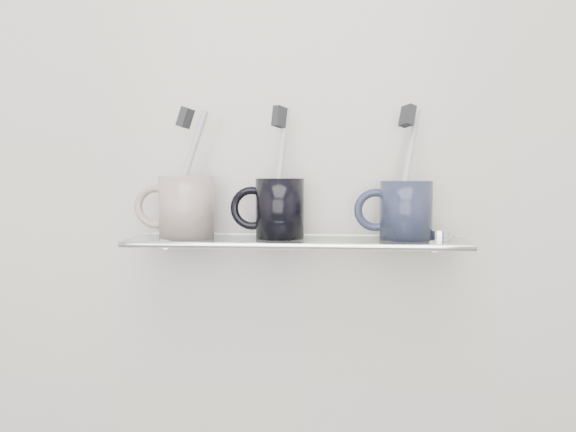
# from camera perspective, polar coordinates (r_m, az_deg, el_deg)

# --- Properties ---
(wall_back) EXTENTS (2.50, 0.00, 2.50)m
(wall_back) POSITION_cam_1_polar(r_m,az_deg,el_deg) (0.90, 1.10, 7.72)
(wall_back) COLOR beige
(wall_back) RESTS_ON ground
(shelf_glass) EXTENTS (0.50, 0.12, 0.01)m
(shelf_glass) POSITION_cam_1_polar(r_m,az_deg,el_deg) (0.84, 0.82, -2.58)
(shelf_glass) COLOR silver
(shelf_glass) RESTS_ON wall_back
(shelf_rail) EXTENTS (0.50, 0.01, 0.01)m
(shelf_rail) POSITION_cam_1_polar(r_m,az_deg,el_deg) (0.78, 0.54, -3.08)
(shelf_rail) COLOR silver
(shelf_rail) RESTS_ON shelf_glass
(bracket_left) EXTENTS (0.02, 0.03, 0.02)m
(bracket_left) POSITION_cam_1_polar(r_m,az_deg,el_deg) (0.93, -12.09, -2.71)
(bracket_left) COLOR silver
(bracket_left) RESTS_ON wall_back
(bracket_right) EXTENTS (0.02, 0.03, 0.02)m
(bracket_right) POSITION_cam_1_polar(r_m,az_deg,el_deg) (0.90, 14.51, -2.96)
(bracket_right) COLOR silver
(bracket_right) RESTS_ON wall_back
(mug_left) EXTENTS (0.08, 0.08, 0.09)m
(mug_left) POSITION_cam_1_polar(r_m,az_deg,el_deg) (0.87, -10.26, 0.92)
(mug_left) COLOR silver
(mug_left) RESTS_ON shelf_glass
(mug_left_handle) EXTENTS (0.07, 0.01, 0.07)m
(mug_left_handle) POSITION_cam_1_polar(r_m,az_deg,el_deg) (0.88, -13.25, 0.93)
(mug_left_handle) COLOR silver
(mug_left_handle) RESTS_ON mug_left
(toothbrush_left) EXTENTS (0.07, 0.02, 0.18)m
(toothbrush_left) POSITION_cam_1_polar(r_m,az_deg,el_deg) (0.87, -10.31, 4.52)
(toothbrush_left) COLOR #B7B6BE
(toothbrush_left) RESTS_ON mug_left
(bristles_left) EXTENTS (0.03, 0.03, 0.03)m
(bristles_left) POSITION_cam_1_polar(r_m,az_deg,el_deg) (0.87, -10.39, 9.80)
(bristles_left) COLOR #26272A
(bristles_left) RESTS_ON toothbrush_left
(mug_center) EXTENTS (0.09, 0.09, 0.09)m
(mug_center) POSITION_cam_1_polar(r_m,az_deg,el_deg) (0.84, -0.84, 0.78)
(mug_center) COLOR black
(mug_center) RESTS_ON shelf_glass
(mug_center_handle) EXTENTS (0.07, 0.01, 0.07)m
(mug_center_handle) POSITION_cam_1_polar(r_m,az_deg,el_deg) (0.85, -3.69, 0.80)
(mug_center_handle) COLOR black
(mug_center_handle) RESTS_ON mug_center
(toothbrush_center) EXTENTS (0.03, 0.03, 0.19)m
(toothbrush_center) POSITION_cam_1_polar(r_m,az_deg,el_deg) (0.84, -0.84, 4.60)
(toothbrush_center) COLOR silver
(toothbrush_center) RESTS_ON mug_center
(bristles_center) EXTENTS (0.03, 0.03, 0.03)m
(bristles_center) POSITION_cam_1_polar(r_m,az_deg,el_deg) (0.84, -0.85, 10.03)
(bristles_center) COLOR #26272A
(bristles_center) RESTS_ON toothbrush_center
(mug_right) EXTENTS (0.09, 0.09, 0.09)m
(mug_right) POSITION_cam_1_polar(r_m,az_deg,el_deg) (0.85, 11.89, 0.58)
(mug_right) COLOR black
(mug_right) RESTS_ON shelf_glass
(mug_right_handle) EXTENTS (0.06, 0.01, 0.06)m
(mug_right_handle) POSITION_cam_1_polar(r_m,az_deg,el_deg) (0.84, 8.89, 0.60)
(mug_right_handle) COLOR black
(mug_right_handle) RESTS_ON mug_right
(toothbrush_right) EXTENTS (0.05, 0.06, 0.19)m
(toothbrush_right) POSITION_cam_1_polar(r_m,az_deg,el_deg) (0.84, 11.95, 4.50)
(toothbrush_right) COLOR beige
(toothbrush_right) RESTS_ON mug_right
(bristles_right) EXTENTS (0.03, 0.03, 0.03)m
(bristles_right) POSITION_cam_1_polar(r_m,az_deg,el_deg) (0.85, 12.04, 9.92)
(bristles_right) COLOR #26272A
(bristles_right) RESTS_ON toothbrush_right
(chrome_cap) EXTENTS (0.03, 0.03, 0.01)m
(chrome_cap) POSITION_cam_1_polar(r_m,az_deg,el_deg) (0.86, 15.16, -1.86)
(chrome_cap) COLOR silver
(chrome_cap) RESTS_ON shelf_glass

